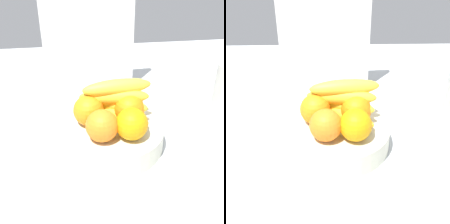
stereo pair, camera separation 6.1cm
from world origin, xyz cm
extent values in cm
cube|color=#ADB3B7|center=(0.00, 0.00, -1.50)|extent=(180.00, 140.00, 3.00)
cylinder|color=beige|center=(-0.92, -1.85, 2.84)|extent=(25.31, 25.31, 5.68)
sphere|color=orange|center=(-3.80, -6.81, 9.41)|extent=(7.46, 7.46, 7.46)
sphere|color=orange|center=(2.90, -6.98, 9.41)|extent=(7.46, 7.46, 7.46)
sphere|color=orange|center=(3.47, -0.70, 9.41)|extent=(7.46, 7.46, 7.46)
sphere|color=orange|center=(-0.54, 4.57, 9.41)|extent=(7.46, 7.46, 7.46)
sphere|color=orange|center=(-6.38, 0.25, 9.41)|extent=(7.46, 7.46, 7.46)
ellipsoid|color=yellow|center=(0.51, 0.47, 7.68)|extent=(16.08, 13.27, 4.00)
ellipsoid|color=yellow|center=(-0.27, 1.66, 9.88)|extent=(17.18, 10.48, 4.00)
ellipsoid|color=yellow|center=(-0.23, 1.25, 12.08)|extent=(17.30, 5.60, 4.00)
ellipsoid|color=yellow|center=(0.78, 1.79, 14.28)|extent=(17.33, 5.77, 4.00)
cube|color=silver|center=(-4.29, 28.63, 18.00)|extent=(28.05, 3.01, 36.00)
camera|label=1|loc=(-8.60, -62.33, 48.57)|focal=49.02mm
camera|label=2|loc=(-2.51, -62.79, 48.57)|focal=49.02mm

